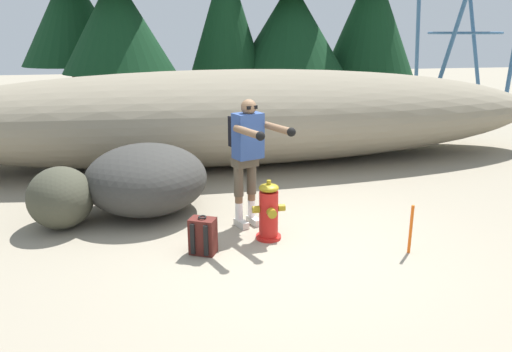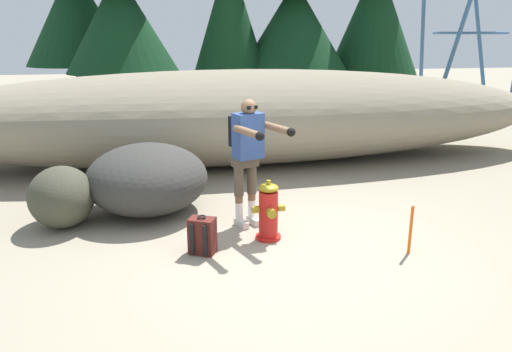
# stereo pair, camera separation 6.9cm
# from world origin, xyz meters

# --- Properties ---
(ground_plane) EXTENTS (56.00, 56.00, 0.04)m
(ground_plane) POSITION_xyz_m (0.00, 0.00, -0.02)
(ground_plane) COLOR gray
(dirt_embankment) EXTENTS (13.22, 3.20, 1.84)m
(dirt_embankment) POSITION_xyz_m (0.00, 4.27, 0.92)
(dirt_embankment) COLOR gray
(dirt_embankment) RESTS_ON ground_plane
(fire_hydrant) EXTENTS (0.42, 0.37, 0.78)m
(fire_hydrant) POSITION_xyz_m (-0.20, 0.36, 0.36)
(fire_hydrant) COLOR red
(fire_hydrant) RESTS_ON ground_plane
(utility_worker) EXTENTS (0.71, 1.04, 1.72)m
(utility_worker) POSITION_xyz_m (-0.37, 0.83, 1.09)
(utility_worker) COLOR beige
(utility_worker) RESTS_ON ground_plane
(spare_backpack) EXTENTS (0.36, 0.36, 0.47)m
(spare_backpack) POSITION_xyz_m (-1.05, 0.10, 0.22)
(spare_backpack) COLOR #511E19
(spare_backpack) RESTS_ON ground_plane
(boulder_large) EXTENTS (2.12, 2.15, 1.00)m
(boulder_large) POSITION_xyz_m (-1.71, 1.66, 0.50)
(boulder_large) COLOR #363532
(boulder_large) RESTS_ON ground_plane
(boulder_mid) EXTENTS (0.97, 1.10, 0.82)m
(boulder_mid) POSITION_xyz_m (-2.83, 1.31, 0.41)
(boulder_mid) COLOR #414132
(boulder_mid) RESTS_ON ground_plane
(pine_tree_left) EXTENTS (2.84, 2.84, 5.63)m
(pine_tree_left) POSITION_xyz_m (-2.35, 7.90, 3.23)
(pine_tree_left) COLOR #47331E
(pine_tree_left) RESTS_ON ground_plane
(pine_tree_right) EXTENTS (2.96, 2.96, 5.45)m
(pine_tree_right) POSITION_xyz_m (2.21, 8.07, 3.15)
(pine_tree_right) COLOR #47331E
(pine_tree_right) RESTS_ON ground_plane
(survey_stake) EXTENTS (0.04, 0.04, 0.60)m
(survey_stake) POSITION_xyz_m (1.35, -0.39, 0.30)
(survey_stake) COLOR #E55914
(survey_stake) RESTS_ON ground_plane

